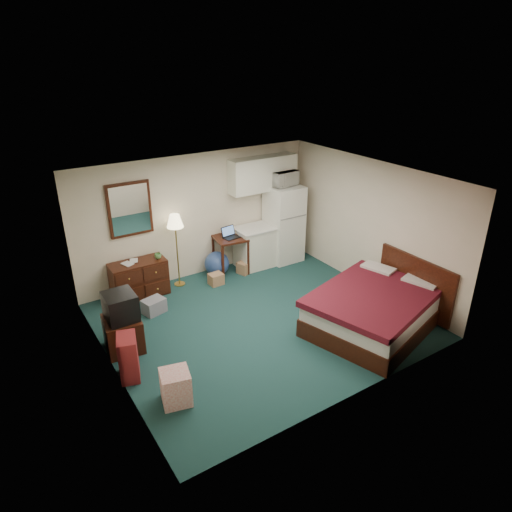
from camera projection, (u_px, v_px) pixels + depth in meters
floor at (259, 321)px, 7.90m from camera, size 5.00×4.50×0.01m
ceiling at (259, 180)px, 6.86m from camera, size 5.00×4.50×0.01m
walls at (259, 255)px, 7.38m from camera, size 5.01×4.51×2.50m
mirror at (130, 209)px, 8.24m from camera, size 0.80×0.06×1.00m
upper_cabinets at (263, 174)px, 9.39m from camera, size 1.50×0.35×0.70m
headboard at (415, 284)px, 7.96m from camera, size 0.06×1.56×1.00m
dresser at (139, 279)px, 8.57m from camera, size 1.04×0.48×0.70m
floor_lamp at (177, 251)px, 8.82m from camera, size 0.33×0.33×1.47m
desk at (230, 255)px, 9.49m from camera, size 0.70×0.70×0.78m
exercise_ball at (217, 264)px, 9.41m from camera, size 0.63×0.63×0.51m
kitchen_counter at (255, 248)px, 9.74m from camera, size 0.79×0.61×0.85m
fridge at (284, 224)px, 9.89m from camera, size 0.70×0.70×1.68m
bed at (373, 311)px, 7.57m from camera, size 2.44×2.12×0.67m
tv_stand at (123, 334)px, 7.07m from camera, size 0.61×0.65×0.54m
suitcase at (128, 357)px, 6.42m from camera, size 0.37×0.47×0.67m
retail_box at (176, 387)px, 6.01m from camera, size 0.45×0.45×0.47m
file_bin at (154, 306)px, 8.10m from camera, size 0.44×0.37×0.26m
cardboard_box_a at (216, 279)px, 9.08m from camera, size 0.28×0.24×0.23m
cardboard_box_b at (244, 268)px, 9.53m from camera, size 0.28×0.30×0.25m
laptop at (231, 233)px, 9.25m from camera, size 0.35×0.30×0.22m
crt_tv at (120, 307)px, 6.87m from camera, size 0.47×0.50×0.43m
microwave at (283, 177)px, 9.49m from camera, size 0.60×0.38×0.39m
book_a at (123, 260)px, 8.24m from camera, size 0.16×0.07×0.22m
book_b at (129, 257)px, 8.40m from camera, size 0.15×0.07×0.20m
mug at (158, 255)px, 8.54m from camera, size 0.14×0.12×0.13m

